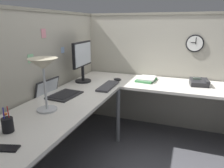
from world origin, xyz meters
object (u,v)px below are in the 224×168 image
object	(u,v)px
laptop	(57,92)
keyboard	(108,86)
office_phone	(200,83)
wall_clock	(195,43)
pen_cup	(8,125)
cell_phone	(6,148)
computer_mouse	(117,79)
book_stack	(147,79)
monitor	(82,59)
desk_lamp_dome	(43,68)

from	to	relation	value
laptop	keyboard	xyz separation A→B (m)	(0.44, -0.40, -0.01)
office_phone	wall_clock	xyz separation A→B (m)	(0.31, 0.09, 0.43)
pen_cup	keyboard	bearing A→B (deg)	-11.78
cell_phone	pen_cup	bearing A→B (deg)	25.64
computer_mouse	wall_clock	xyz separation A→B (m)	(0.43, -0.89, 0.45)
keyboard	cell_phone	xyz separation A→B (m)	(-1.39, 0.10, -0.01)
pen_cup	book_stack	xyz separation A→B (m)	(1.65, -0.62, -0.03)
monitor	desk_lamp_dome	bearing A→B (deg)	-171.40
monitor	pen_cup	world-z (taller)	monitor
computer_mouse	book_stack	distance (m)	0.38
monitor	computer_mouse	xyz separation A→B (m)	(0.20, -0.39, -0.28)
laptop	desk_lamp_dome	world-z (taller)	desk_lamp_dome
keyboard	pen_cup	bearing A→B (deg)	167.04
laptop	cell_phone	bearing A→B (deg)	-162.76
computer_mouse	cell_phone	world-z (taller)	computer_mouse
book_stack	cell_phone	bearing A→B (deg)	165.57
keyboard	pen_cup	xyz separation A→B (m)	(-1.22, 0.25, 0.04)
computer_mouse	wall_clock	bearing A→B (deg)	-64.33
keyboard	desk_lamp_dome	bearing A→B (deg)	162.64
pen_cup	cell_phone	size ratio (longest dim) A/B	1.25
computer_mouse	cell_phone	bearing A→B (deg)	176.15
desk_lamp_dome	laptop	bearing A→B (deg)	22.54
laptop	keyboard	distance (m)	0.59
laptop	pen_cup	size ratio (longest dim) A/B	2.25
desk_lamp_dome	pen_cup	world-z (taller)	desk_lamp_dome
laptop	wall_clock	size ratio (longest dim) A/B	1.84
keyboard	wall_clock	distance (m)	1.25
office_phone	book_stack	world-z (taller)	office_phone
desk_lamp_dome	office_phone	world-z (taller)	desk_lamp_dome
desk_lamp_dome	wall_clock	world-z (taller)	wall_clock
keyboard	desk_lamp_dome	world-z (taller)	desk_lamp_dome
wall_clock	pen_cup	bearing A→B (deg)	149.34
laptop	office_phone	size ratio (longest dim) A/B	1.77
computer_mouse	desk_lamp_dome	distance (m)	1.20
monitor	pen_cup	xyz separation A→B (m)	(-1.33, -0.12, -0.24)
monitor	keyboard	bearing A→B (deg)	-105.84
computer_mouse	wall_clock	size ratio (longest dim) A/B	0.47
keyboard	desk_lamp_dome	size ratio (longest dim) A/B	0.97
monitor	wall_clock	xyz separation A→B (m)	(0.63, -1.28, 0.17)
keyboard	wall_clock	bearing A→B (deg)	-52.10
keyboard	office_phone	distance (m)	1.09
computer_mouse	pen_cup	size ratio (longest dim) A/B	0.58
monitor	computer_mouse	world-z (taller)	monitor
monitor	desk_lamp_dome	world-z (taller)	monitor
computer_mouse	laptop	bearing A→B (deg)	151.26
laptop	monitor	bearing A→B (deg)	-1.91
keyboard	wall_clock	xyz separation A→B (m)	(0.73, -0.90, 0.46)
book_stack	wall_clock	distance (m)	0.76
pen_cup	office_phone	size ratio (longest dim) A/B	0.79
keyboard	computer_mouse	world-z (taller)	computer_mouse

